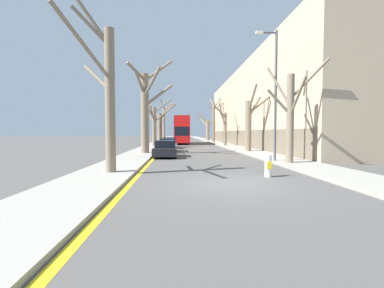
{
  "coord_description": "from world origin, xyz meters",
  "views": [
    {
      "loc": [
        -1.96,
        -9.53,
        1.93
      ],
      "look_at": [
        0.26,
        28.77,
        0.2
      ],
      "focal_mm": 24.0,
      "sensor_mm": 36.0,
      "label": 1
    }
  ],
  "objects_px": {
    "street_tree_left_4": "(164,123)",
    "street_tree_left_0": "(107,91)",
    "street_tree_left_3": "(160,126)",
    "street_tree_right_0": "(291,113)",
    "street_tree_right_1": "(249,123)",
    "street_tree_right_3": "(214,120)",
    "street_tree_left_1": "(146,108)",
    "parked_car_0": "(165,149)",
    "street_tree_right_4": "(207,128)",
    "street_tree_right_2": "(224,126)",
    "parked_car_2": "(170,143)",
    "double_decker_bus": "(181,129)",
    "street_tree_left_2": "(155,123)",
    "traffic_bollard": "(268,166)",
    "lamp_post": "(274,90)",
    "parked_car_1": "(168,145)"
  },
  "relations": [
    {
      "from": "street_tree_left_4",
      "to": "street_tree_left_0",
      "type": "bearing_deg",
      "value": -90.31
    },
    {
      "from": "street_tree_left_4",
      "to": "street_tree_left_3",
      "type": "bearing_deg",
      "value": -90.11
    },
    {
      "from": "street_tree_left_4",
      "to": "street_tree_right_0",
      "type": "xyz_separation_m",
      "value": [
        9.71,
        -41.26,
        -0.99
      ]
    },
    {
      "from": "street_tree_right_1",
      "to": "street_tree_right_3",
      "type": "xyz_separation_m",
      "value": [
        -0.2,
        22.39,
        1.42
      ]
    },
    {
      "from": "street_tree_left_1",
      "to": "parked_car_0",
      "type": "distance_m",
      "value": 4.82
    },
    {
      "from": "street_tree_right_4",
      "to": "street_tree_left_3",
      "type": "bearing_deg",
      "value": -127.39
    },
    {
      "from": "street_tree_right_2",
      "to": "parked_car_2",
      "type": "relative_size",
      "value": 1.73
    },
    {
      "from": "street_tree_left_0",
      "to": "double_decker_bus",
      "type": "height_order",
      "value": "street_tree_left_0"
    },
    {
      "from": "street_tree_right_0",
      "to": "street_tree_left_0",
      "type": "bearing_deg",
      "value": -162.27
    },
    {
      "from": "street_tree_left_0",
      "to": "street_tree_left_2",
      "type": "bearing_deg",
      "value": 89.32
    },
    {
      "from": "traffic_bollard",
      "to": "street_tree_right_0",
      "type": "bearing_deg",
      "value": 55.79
    },
    {
      "from": "street_tree_right_3",
      "to": "lamp_post",
      "type": "xyz_separation_m",
      "value": [
        -0.61,
        -30.83,
        0.38
      ]
    },
    {
      "from": "street_tree_left_2",
      "to": "lamp_post",
      "type": "xyz_separation_m",
      "value": [
        9.1,
        -17.58,
        1.5
      ]
    },
    {
      "from": "street_tree_right_1",
      "to": "street_tree_right_4",
      "type": "bearing_deg",
      "value": 90.43
    },
    {
      "from": "street_tree_right_2",
      "to": "street_tree_right_4",
      "type": "height_order",
      "value": "street_tree_right_2"
    },
    {
      "from": "street_tree_right_1",
      "to": "parked_car_2",
      "type": "xyz_separation_m",
      "value": [
        -7.94,
        7.02,
        -2.22
      ]
    },
    {
      "from": "street_tree_left_3",
      "to": "double_decker_bus",
      "type": "xyz_separation_m",
      "value": [
        3.67,
        -1.47,
        -0.6
      ]
    },
    {
      "from": "street_tree_left_1",
      "to": "street_tree_right_0",
      "type": "height_order",
      "value": "street_tree_left_1"
    },
    {
      "from": "street_tree_left_0",
      "to": "parked_car_1",
      "type": "relative_size",
      "value": 1.84
    },
    {
      "from": "lamp_post",
      "to": "street_tree_right_4",
      "type": "bearing_deg",
      "value": 89.23
    },
    {
      "from": "street_tree_left_0",
      "to": "street_tree_left_2",
      "type": "distance_m",
      "value": 21.89
    },
    {
      "from": "street_tree_left_2",
      "to": "street_tree_left_4",
      "type": "height_order",
      "value": "street_tree_left_4"
    },
    {
      "from": "street_tree_right_1",
      "to": "parked_car_1",
      "type": "xyz_separation_m",
      "value": [
        -7.94,
        1.12,
        -2.22
      ]
    },
    {
      "from": "street_tree_right_1",
      "to": "lamp_post",
      "type": "height_order",
      "value": "lamp_post"
    },
    {
      "from": "street_tree_left_0",
      "to": "traffic_bollard",
      "type": "xyz_separation_m",
      "value": [
        7.11,
        -1.0,
        -3.31
      ]
    },
    {
      "from": "double_decker_bus",
      "to": "parked_car_2",
      "type": "distance_m",
      "value": 12.44
    },
    {
      "from": "street_tree_right_4",
      "to": "lamp_post",
      "type": "height_order",
      "value": "lamp_post"
    },
    {
      "from": "street_tree_right_0",
      "to": "double_decker_bus",
      "type": "relative_size",
      "value": 0.56
    },
    {
      "from": "street_tree_left_4",
      "to": "street_tree_right_4",
      "type": "height_order",
      "value": "street_tree_left_4"
    },
    {
      "from": "street_tree_right_2",
      "to": "street_tree_right_3",
      "type": "bearing_deg",
      "value": 88.96
    },
    {
      "from": "street_tree_right_1",
      "to": "street_tree_right_2",
      "type": "height_order",
      "value": "street_tree_right_2"
    },
    {
      "from": "street_tree_right_0",
      "to": "street_tree_right_2",
      "type": "xyz_separation_m",
      "value": [
        -0.19,
        20.65,
        -0.2
      ]
    },
    {
      "from": "street_tree_left_3",
      "to": "street_tree_right_2",
      "type": "height_order",
      "value": "street_tree_left_3"
    },
    {
      "from": "street_tree_right_0",
      "to": "street_tree_right_1",
      "type": "height_order",
      "value": "street_tree_right_1"
    },
    {
      "from": "traffic_bollard",
      "to": "street_tree_right_2",
      "type": "bearing_deg",
      "value": 83.89
    },
    {
      "from": "street_tree_right_4",
      "to": "parked_car_1",
      "type": "xyz_separation_m",
      "value": [
        -7.68,
        -32.26,
        -2.29
      ]
    },
    {
      "from": "street_tree_right_3",
      "to": "street_tree_right_4",
      "type": "xyz_separation_m",
      "value": [
        -0.05,
        10.99,
        -1.35
      ]
    },
    {
      "from": "street_tree_right_2",
      "to": "parked_car_2",
      "type": "height_order",
      "value": "street_tree_right_2"
    },
    {
      "from": "street_tree_left_4",
      "to": "parked_car_2",
      "type": "distance_m",
      "value": 25.0
    },
    {
      "from": "street_tree_left_2",
      "to": "lamp_post",
      "type": "relative_size",
      "value": 0.79
    },
    {
      "from": "lamp_post",
      "to": "street_tree_left_1",
      "type": "bearing_deg",
      "value": 142.48
    },
    {
      "from": "double_decker_bus",
      "to": "street_tree_right_4",
      "type": "bearing_deg",
      "value": 66.94
    },
    {
      "from": "street_tree_left_3",
      "to": "street_tree_right_2",
      "type": "distance_m",
      "value": 13.53
    },
    {
      "from": "lamp_post",
      "to": "street_tree_right_0",
      "type": "bearing_deg",
      "value": -62.18
    },
    {
      "from": "parked_car_2",
      "to": "traffic_bollard",
      "type": "relative_size",
      "value": 4.22
    },
    {
      "from": "street_tree_left_2",
      "to": "street_tree_left_0",
      "type": "bearing_deg",
      "value": -90.68
    },
    {
      "from": "street_tree_right_2",
      "to": "parked_car_0",
      "type": "relative_size",
      "value": 1.71
    },
    {
      "from": "parked_car_1",
      "to": "street_tree_right_4",
      "type": "bearing_deg",
      "value": 76.6
    },
    {
      "from": "double_decker_bus",
      "to": "parked_car_2",
      "type": "bearing_deg",
      "value": -97.72
    },
    {
      "from": "parked_car_2",
      "to": "traffic_bollard",
      "type": "bearing_deg",
      "value": -76.8
    }
  ]
}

